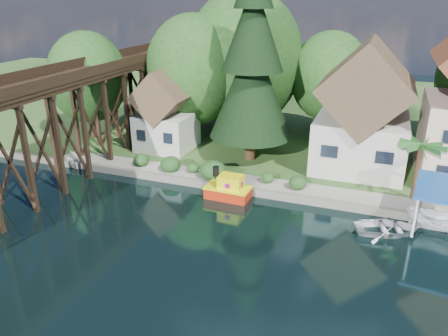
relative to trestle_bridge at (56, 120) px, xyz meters
The scene contains 14 objects.
ground 17.64m from the trestle_bridge, 17.91° to the right, with size 140.00×140.00×0.00m, color black.
bank 33.36m from the trestle_bridge, 60.97° to the left, with size 140.00×52.00×0.50m, color #2E5421.
seawall 20.82m from the trestle_bridge, ahead, with size 60.00×0.40×0.62m, color slate.
promenade 22.90m from the trestle_bridge, 10.63° to the left, with size 50.00×2.60×0.06m, color gray.
trestle_bridge is the anchor object (origin of this frame).
house_left 25.42m from the trestle_bridge, 25.21° to the left, with size 7.64×8.64×11.02m.
shed 10.69m from the trestle_bridge, 61.81° to the left, with size 5.09×5.40×7.85m.
bg_trees 23.48m from the trestle_bridge, 43.41° to the left, with size 49.90×13.30×10.57m.
shrubs 12.79m from the trestle_bridge, 19.72° to the left, with size 15.76×2.47×1.70m.
conifer 16.88m from the trestle_bridge, 34.62° to the left, with size 7.37×7.37×18.15m.
palm_tree 27.99m from the trestle_bridge, 11.25° to the left, with size 3.67×3.67×4.64m.
tugboat 14.95m from the trestle_bridge, ahead, with size 3.54×2.02×2.52m.
boat_white_a 26.29m from the trestle_bridge, ahead, with size 3.09×4.32×0.90m, color white.
boat_canopy 29.24m from the trestle_bridge, ahead, with size 4.22×5.41×3.25m.
Camera 1 is at (8.36, -21.88, 14.94)m, focal length 35.00 mm.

